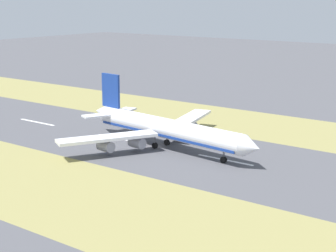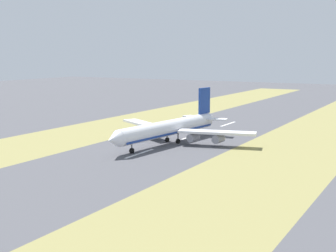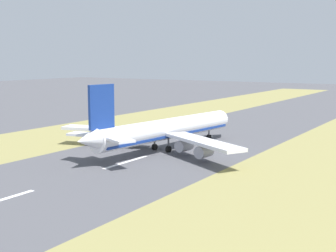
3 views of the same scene
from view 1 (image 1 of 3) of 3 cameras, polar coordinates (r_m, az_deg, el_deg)
ground_plane at (r=171.37m, az=-0.95°, el=-2.10°), size 800.00×800.00×0.00m
grass_median_west at (r=207.61m, az=6.73°, el=0.50°), size 40.00×600.00×0.01m
grass_median_east at (r=140.30m, az=-12.42°, el=-5.88°), size 40.00×600.00×0.01m
centreline_dash_near at (r=209.86m, az=-13.14°, el=0.38°), size 1.20×18.00×0.01m
centreline_dash_mid at (r=181.56m, az=-5.01°, el=-1.28°), size 1.20×18.00×0.01m
centreline_dash_far at (r=158.40m, az=5.82°, el=-3.44°), size 1.20×18.00×0.01m
airplane_main_jet at (r=168.86m, az=-0.47°, el=-0.22°), size 63.68×67.18×20.20m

